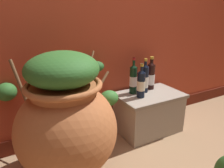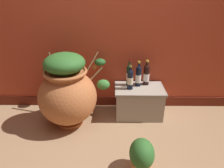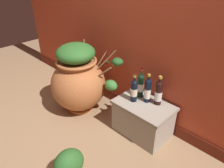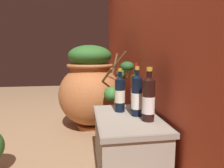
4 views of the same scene
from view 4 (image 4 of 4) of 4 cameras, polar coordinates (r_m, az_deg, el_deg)
ground_plane at (r=1.89m, az=-27.25°, el=-17.10°), size 7.00×7.00×0.00m
terracotta_urn at (r=2.06m, az=-6.25°, el=-1.34°), size 0.89×0.97×0.90m
stone_ledge at (r=1.33m, az=4.48°, el=-17.22°), size 0.62×0.41×0.39m
wine_bottle_left at (r=1.26m, az=7.45°, el=-3.38°), size 0.07×0.07×0.33m
wine_bottle_middle at (r=1.34m, az=2.39°, el=-2.76°), size 0.07×0.07×0.31m
wine_bottle_right at (r=1.37m, az=7.15°, el=-2.08°), size 0.07×0.07×0.35m
wine_bottle_back at (r=1.17m, az=10.95°, el=-4.26°), size 0.08×0.08×0.33m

